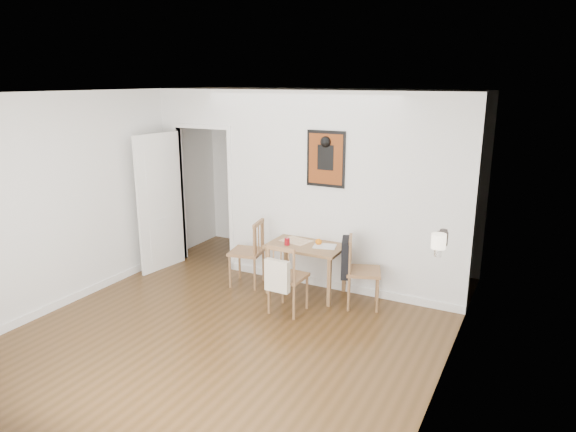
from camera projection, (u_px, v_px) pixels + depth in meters
The scene contains 15 objects.
ground at pixel (247, 321), 5.99m from camera, with size 5.20×5.20×0.00m, color #52351A.
room_shell at pixel (304, 191), 6.77m from camera, with size 5.20×5.20×5.20m.
dining_table at pixel (306, 250), 6.64m from camera, with size 0.97×0.62×0.66m.
chair_left at pixel (247, 253), 6.95m from camera, with size 0.54×0.54×0.92m.
chair_right at pixel (362, 271), 6.28m from camera, with size 0.61×0.57×0.89m.
chair_front at pixel (287, 277), 6.12m from camera, with size 0.45×0.51×0.88m.
bookshelf at pixel (255, 192), 8.38m from camera, with size 0.80×0.32×1.91m.
fireplace at pixel (444, 299), 5.10m from camera, with size 0.45×1.25×1.16m.
red_glass at pixel (287, 242), 6.59m from camera, with size 0.07×0.07×0.09m, color maroon.
orange_fruit at pixel (319, 242), 6.59m from camera, with size 0.08×0.08×0.08m, color orange.
placemat at pixel (296, 241), 6.77m from camera, with size 0.38×0.28×0.00m, color #F0E3C5.
notebook at pixel (325, 246), 6.54m from camera, with size 0.28×0.21×0.01m, color silver.
mantel_lamp at pixel (439, 243), 4.67m from camera, with size 0.14×0.14×0.21m.
ceramic_jar_a at pixel (442, 238), 5.01m from camera, with size 0.11×0.11×0.13m, color black.
ceramic_jar_b at pixel (443, 234), 5.21m from camera, with size 0.08×0.08×0.10m, color black.
Camera 1 is at (2.93, -4.65, 2.73)m, focal length 32.00 mm.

